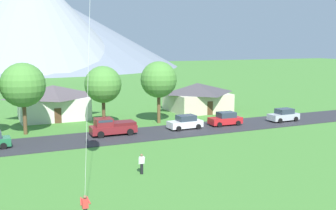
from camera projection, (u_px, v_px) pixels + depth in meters
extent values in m
cube|color=#2D2D33|center=(92.00, 139.00, 44.57)|extent=(160.00, 6.93, 0.08)
cone|color=#8E939E|center=(31.00, 18.00, 153.29)|extent=(75.44, 75.44, 39.69)
cone|color=slate|center=(30.00, 25.00, 178.08)|extent=(129.62, 129.62, 36.00)
cube|color=beige|center=(197.00, 102.00, 63.04)|extent=(8.43, 7.90, 2.81)
pyramid|color=#474247|center=(197.00, 88.00, 62.71)|extent=(9.11, 8.53, 1.54)
cube|color=brown|center=(210.00, 108.00, 59.52)|extent=(0.90, 0.06, 2.00)
cube|color=silver|center=(54.00, 108.00, 56.49)|extent=(9.10, 7.02, 3.03)
pyramid|color=#564C51|center=(53.00, 91.00, 56.13)|extent=(9.83, 7.59, 1.67)
cube|color=brown|center=(58.00, 116.00, 53.38)|extent=(0.90, 0.06, 2.00)
cylinder|color=brown|center=(159.00, 108.00, 53.43)|extent=(0.44, 0.44, 3.98)
sphere|color=#4C8938|center=(159.00, 79.00, 52.86)|extent=(4.75, 4.75, 4.75)
cylinder|color=brown|center=(25.00, 118.00, 46.79)|extent=(0.44, 0.44, 3.83)
sphere|color=#4C8938|center=(23.00, 85.00, 46.21)|extent=(5.08, 5.08, 5.08)
cylinder|color=brown|center=(104.00, 113.00, 50.96)|extent=(0.44, 0.44, 3.65)
sphere|color=#4C8938|center=(103.00, 84.00, 50.42)|extent=(4.59, 4.59, 4.59)
cube|color=red|center=(225.00, 120.00, 51.84)|extent=(4.25, 1.92, 0.80)
cube|color=#2D3847|center=(226.00, 115.00, 51.78)|extent=(2.24, 1.65, 0.68)
cylinder|color=black|center=(219.00, 125.00, 50.53)|extent=(0.65, 0.26, 0.64)
cylinder|color=black|center=(212.00, 122.00, 52.21)|extent=(0.65, 0.26, 0.64)
cylinder|color=black|center=(238.00, 123.00, 51.55)|extent=(0.65, 0.26, 0.64)
cylinder|color=black|center=(231.00, 121.00, 53.23)|extent=(0.65, 0.26, 0.64)
cube|color=white|center=(185.00, 124.00, 49.59)|extent=(4.26, 1.95, 0.80)
cube|color=#2D3847|center=(186.00, 118.00, 49.54)|extent=(2.25, 1.66, 0.68)
cylinder|color=black|center=(179.00, 129.00, 48.23)|extent=(0.65, 0.26, 0.64)
cylinder|color=black|center=(172.00, 126.00, 49.86)|extent=(0.65, 0.26, 0.64)
cylinder|color=black|center=(198.00, 127.00, 49.40)|extent=(0.65, 0.26, 0.64)
cylinder|color=black|center=(191.00, 124.00, 51.04)|extent=(0.65, 0.26, 0.64)
cube|color=#B7BCC1|center=(283.00, 117.00, 54.51)|extent=(4.26, 1.94, 0.80)
cube|color=#2D3847|center=(284.00, 111.00, 54.47)|extent=(2.25, 1.65, 0.68)
cylinder|color=black|center=(280.00, 121.00, 53.15)|extent=(0.65, 0.26, 0.64)
cylinder|color=black|center=(271.00, 118.00, 54.79)|extent=(0.65, 0.26, 0.64)
cylinder|color=black|center=(296.00, 119.00, 54.32)|extent=(0.65, 0.26, 0.64)
cylinder|color=black|center=(286.00, 117.00, 55.96)|extent=(0.65, 0.26, 0.64)
cylinder|color=black|center=(3.00, 146.00, 40.09)|extent=(0.65, 0.26, 0.64)
cylinder|color=black|center=(2.00, 142.00, 41.72)|extent=(0.65, 0.26, 0.64)
cube|color=maroon|center=(113.00, 129.00, 46.34)|extent=(5.23, 2.08, 0.84)
cube|color=maroon|center=(104.00, 122.00, 45.78)|extent=(1.93, 1.87, 0.90)
cube|color=#2D3847|center=(104.00, 120.00, 45.74)|extent=(1.64, 1.90, 0.28)
cube|color=maroon|center=(123.00, 123.00, 46.70)|extent=(2.73, 2.00, 0.36)
cylinder|color=black|center=(101.00, 135.00, 44.80)|extent=(0.76, 0.29, 0.76)
cylinder|color=black|center=(96.00, 131.00, 46.65)|extent=(0.76, 0.29, 0.76)
cylinder|color=black|center=(130.00, 132.00, 46.12)|extent=(0.76, 0.29, 0.76)
cylinder|color=black|center=(125.00, 129.00, 47.98)|extent=(0.76, 0.29, 0.76)
cube|color=red|center=(85.00, 203.00, 23.81)|extent=(0.36, 0.22, 0.58)
sphere|color=brown|center=(85.00, 197.00, 23.74)|extent=(0.21, 0.21, 0.21)
cylinder|color=red|center=(81.00, 201.00, 23.75)|extent=(0.18, 0.55, 0.37)
cylinder|color=red|center=(88.00, 200.00, 23.93)|extent=(0.18, 0.55, 0.37)
cylinder|color=silver|center=(88.00, 64.00, 24.08)|extent=(1.52, 2.68, 15.40)
cylinder|color=black|center=(142.00, 169.00, 32.75)|extent=(0.24, 0.24, 0.88)
cube|color=white|center=(142.00, 160.00, 32.64)|extent=(0.36, 0.22, 0.58)
sphere|color=brown|center=(142.00, 155.00, 32.58)|extent=(0.21, 0.21, 0.21)
cylinder|color=white|center=(139.00, 161.00, 32.56)|extent=(0.12, 0.18, 0.59)
cylinder|color=white|center=(144.00, 160.00, 32.74)|extent=(0.12, 0.18, 0.59)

